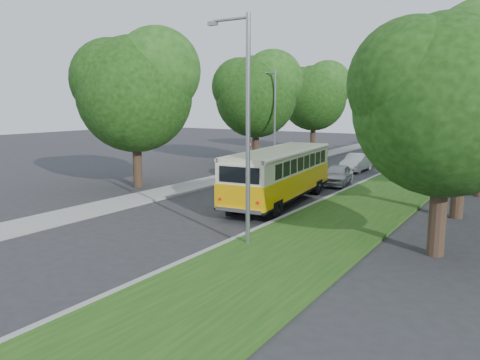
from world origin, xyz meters
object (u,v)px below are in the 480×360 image
Objects in this scene: vintage_bus at (280,176)px; car_white at (357,162)px; lamppost_far at (274,115)px; car_blue at (384,154)px; car_silver at (338,175)px; car_grey at (410,151)px; lamppost_near at (246,123)px.

vintage_bus is 2.41× the size of car_white.
car_blue is (6.55, 7.56, -3.36)m from lamppost_far.
car_silver is 12.24m from car_blue.
car_grey is at bearing 79.93° from car_silver.
lamppost_near is at bearing -64.29° from lamppost_far.
car_grey is at bearing 81.62° from vintage_bus.
lamppost_near is 0.85× the size of vintage_bus.
car_white is 11.03m from car_grey.
car_blue is (0.42, 5.78, 0.11)m from car_white.
car_grey is (0.97, 24.18, -0.72)m from vintage_bus.
car_grey is at bearing 83.11° from car_white.
lamppost_far is 2.02× the size of car_silver.
vintage_bus is at bearing -70.36° from car_blue.
car_blue is at bearing 49.12° from lamppost_far.
lamppost_far is at bearing -134.60° from car_grey.
car_silver is at bearing -67.92° from car_blue.
vintage_bus is at bearing -102.81° from car_silver.
vintage_bus is at bearing -87.53° from car_white.
car_white is at bearing -111.32° from car_grey.
car_blue reaches higher than car_silver.
vintage_bus is 6.86m from car_silver.
vintage_bus is at bearing -60.15° from lamppost_far.
car_grey is at bearing 92.48° from lamppost_near.
car_white is at bearing 89.91° from car_silver.
lamppost_near reaches higher than vintage_bus.
lamppost_far is at bearing 138.12° from car_silver.
car_blue is (-0.54, 12.23, 0.12)m from car_silver.
lamppost_near is 26.42m from car_blue.
car_silver is 6.52m from car_white.
car_blue is at bearing 84.02° from vintage_bus.
car_blue is at bearing 86.40° from car_white.
car_grey is at bearing 59.31° from lamppost_far.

